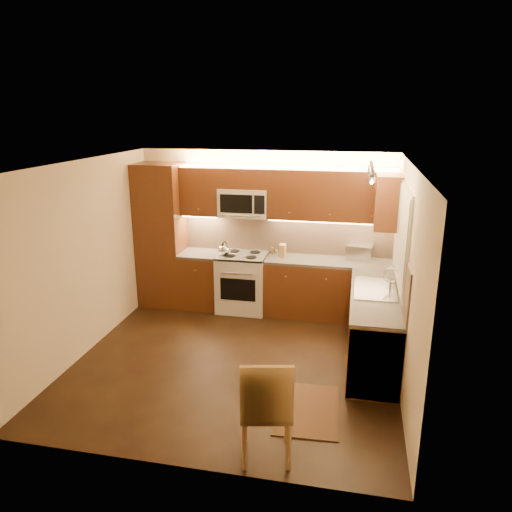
% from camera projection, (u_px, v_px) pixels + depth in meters
% --- Properties ---
extents(floor, '(4.00, 4.00, 0.01)m').
position_uv_depth(floor, '(236.00, 360.00, 6.28)').
color(floor, black).
rests_on(floor, ground).
extents(ceiling, '(4.00, 4.00, 0.01)m').
position_uv_depth(ceiling, '(233.00, 164.00, 5.56)').
color(ceiling, beige).
rests_on(ceiling, ground).
extents(wall_back, '(4.00, 0.01, 2.50)m').
position_uv_depth(wall_back, '(265.00, 230.00, 7.79)').
color(wall_back, beige).
rests_on(wall_back, ground).
extents(wall_front, '(4.00, 0.01, 2.50)m').
position_uv_depth(wall_front, '(176.00, 341.00, 4.04)').
color(wall_front, beige).
rests_on(wall_front, ground).
extents(wall_left, '(0.01, 4.00, 2.50)m').
position_uv_depth(wall_left, '(85.00, 258.00, 6.31)').
color(wall_left, beige).
rests_on(wall_left, ground).
extents(wall_right, '(0.01, 4.00, 2.50)m').
position_uv_depth(wall_right, '(406.00, 279.00, 5.53)').
color(wall_right, beige).
rests_on(wall_right, ground).
extents(pantry, '(0.70, 0.60, 2.30)m').
position_uv_depth(pantry, '(161.00, 235.00, 7.86)').
color(pantry, '#4F1F11').
rests_on(pantry, floor).
extents(base_cab_back_left, '(0.62, 0.60, 0.86)m').
position_uv_depth(base_cab_back_left, '(202.00, 280.00, 7.94)').
color(base_cab_back_left, '#4F1F11').
rests_on(base_cab_back_left, floor).
extents(counter_back_left, '(0.62, 0.60, 0.04)m').
position_uv_depth(counter_back_left, '(201.00, 254.00, 7.81)').
color(counter_back_left, '#34322F').
rests_on(counter_back_left, base_cab_back_left).
extents(base_cab_back_right, '(1.92, 0.60, 0.86)m').
position_uv_depth(base_cab_back_right, '(327.00, 289.00, 7.54)').
color(base_cab_back_right, '#4F1F11').
rests_on(base_cab_back_right, floor).
extents(counter_back_right, '(1.92, 0.60, 0.04)m').
position_uv_depth(counter_back_right, '(329.00, 261.00, 7.42)').
color(counter_back_right, '#34322F').
rests_on(counter_back_right, base_cab_back_right).
extents(base_cab_right, '(0.60, 2.00, 0.86)m').
position_uv_depth(base_cab_right, '(373.00, 328.00, 6.20)').
color(base_cab_right, '#4F1F11').
rests_on(base_cab_right, floor).
extents(counter_right, '(0.60, 2.00, 0.04)m').
position_uv_depth(counter_right, '(375.00, 295.00, 6.07)').
color(counter_right, '#34322F').
rests_on(counter_right, base_cab_right).
extents(dishwasher, '(0.58, 0.60, 0.84)m').
position_uv_depth(dishwasher, '(374.00, 354.00, 5.54)').
color(dishwasher, silver).
rests_on(dishwasher, floor).
extents(backsplash_back, '(3.30, 0.02, 0.60)m').
position_uv_depth(backsplash_back, '(287.00, 234.00, 7.73)').
color(backsplash_back, '#A48164').
rests_on(backsplash_back, wall_back).
extents(backsplash_right, '(0.02, 2.00, 0.60)m').
position_uv_depth(backsplash_right, '(402.00, 272.00, 5.92)').
color(backsplash_right, '#A48164').
rests_on(backsplash_right, wall_right).
extents(upper_cab_back_left, '(0.62, 0.35, 0.75)m').
position_uv_depth(upper_cab_back_left, '(201.00, 191.00, 7.64)').
color(upper_cab_back_left, '#4F1F11').
rests_on(upper_cab_back_left, wall_back).
extents(upper_cab_back_right, '(1.92, 0.35, 0.75)m').
position_uv_depth(upper_cab_back_right, '(332.00, 195.00, 7.25)').
color(upper_cab_back_right, '#4F1F11').
rests_on(upper_cab_back_right, wall_back).
extents(upper_cab_bridge, '(0.76, 0.35, 0.31)m').
position_uv_depth(upper_cab_bridge, '(244.00, 178.00, 7.45)').
color(upper_cab_bridge, '#4F1F11').
rests_on(upper_cab_bridge, wall_back).
extents(upper_cab_right_corner, '(0.35, 0.50, 0.75)m').
position_uv_depth(upper_cab_right_corner, '(388.00, 202.00, 6.70)').
color(upper_cab_right_corner, '#4F1F11').
rests_on(upper_cab_right_corner, wall_right).
extents(stove, '(0.76, 0.65, 0.92)m').
position_uv_depth(stove, '(243.00, 282.00, 7.77)').
color(stove, silver).
rests_on(stove, floor).
extents(microwave, '(0.76, 0.38, 0.44)m').
position_uv_depth(microwave, '(244.00, 202.00, 7.54)').
color(microwave, silver).
rests_on(microwave, wall_back).
extents(window_frame, '(0.03, 1.44, 1.24)m').
position_uv_depth(window_frame, '(403.00, 237.00, 5.95)').
color(window_frame, silver).
rests_on(window_frame, wall_right).
extents(window_blinds, '(0.02, 1.36, 1.16)m').
position_uv_depth(window_blinds, '(401.00, 237.00, 5.95)').
color(window_blinds, silver).
rests_on(window_blinds, wall_right).
extents(sink, '(0.52, 0.86, 0.15)m').
position_uv_depth(sink, '(376.00, 284.00, 6.18)').
color(sink, silver).
rests_on(sink, counter_right).
extents(faucet, '(0.20, 0.04, 0.30)m').
position_uv_depth(faucet, '(391.00, 279.00, 6.13)').
color(faucet, silver).
rests_on(faucet, counter_right).
extents(track_light_bar, '(0.04, 1.20, 0.03)m').
position_uv_depth(track_light_bar, '(372.00, 167.00, 5.64)').
color(track_light_bar, silver).
rests_on(track_light_bar, ceiling).
extents(kettle, '(0.23, 0.23, 0.22)m').
position_uv_depth(kettle, '(224.00, 248.00, 7.57)').
color(kettle, silver).
rests_on(kettle, stove).
extents(toaster_oven, '(0.42, 0.35, 0.23)m').
position_uv_depth(toaster_oven, '(360.00, 252.00, 7.44)').
color(toaster_oven, silver).
rests_on(toaster_oven, counter_back_right).
extents(knife_block, '(0.10, 0.15, 0.20)m').
position_uv_depth(knife_block, '(282.00, 250.00, 7.57)').
color(knife_block, '#A17848').
rests_on(knife_block, counter_back_right).
extents(spice_jar_a, '(0.05, 0.05, 0.09)m').
position_uv_depth(spice_jar_a, '(276.00, 251.00, 7.77)').
color(spice_jar_a, silver).
rests_on(spice_jar_a, counter_back_right).
extents(spice_jar_b, '(0.05, 0.05, 0.10)m').
position_uv_depth(spice_jar_b, '(273.00, 250.00, 7.76)').
color(spice_jar_b, olive).
rests_on(spice_jar_b, counter_back_right).
extents(spice_jar_c, '(0.05, 0.05, 0.09)m').
position_uv_depth(spice_jar_c, '(277.00, 251.00, 7.73)').
color(spice_jar_c, silver).
rests_on(spice_jar_c, counter_back_right).
extents(spice_jar_d, '(0.05, 0.05, 0.09)m').
position_uv_depth(spice_jar_d, '(284.00, 251.00, 7.74)').
color(spice_jar_d, brown).
rests_on(spice_jar_d, counter_back_right).
extents(soap_bottle, '(0.11, 0.11, 0.22)m').
position_uv_depth(soap_bottle, '(393.00, 270.00, 6.61)').
color(soap_bottle, '#BCBDC1').
rests_on(soap_bottle, counter_right).
extents(rug, '(0.71, 1.03, 0.01)m').
position_uv_depth(rug, '(307.00, 409.00, 5.23)').
color(rug, black).
rests_on(rug, floor).
extents(dining_chair, '(0.54, 0.54, 1.04)m').
position_uv_depth(dining_chair, '(266.00, 406.00, 4.41)').
color(dining_chair, '#A17848').
rests_on(dining_chair, floor).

